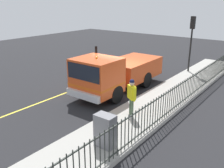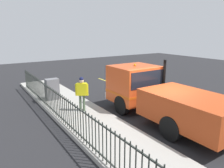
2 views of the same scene
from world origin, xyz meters
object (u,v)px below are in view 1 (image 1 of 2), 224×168
Objects in this scene: work_truck at (114,72)px; traffic_light_near at (192,33)px; traffic_cone at (80,86)px; utility_cabinet at (105,131)px; worker_standing at (132,94)px.

traffic_light_near is (1.95, 6.47, 1.70)m from work_truck.
work_truck is 2.23m from traffic_cone.
traffic_cone is (-5.02, 3.82, -0.44)m from utility_cabinet.
worker_standing is at bearing 139.30° from work_truck.
traffic_cone is (-3.66, -7.58, -2.61)m from traffic_light_near.
traffic_light_near reaches higher than utility_cabinet.
worker_standing is at bearing 103.42° from utility_cabinet.
work_truck is at bearing -8.29° from worker_standing.
utility_cabinet reaches higher than traffic_cone.
work_truck is at bearing 78.69° from traffic_light_near.
work_truck is 5.95m from utility_cabinet.
traffic_light_near reaches higher than traffic_cone.
worker_standing is 0.44× the size of traffic_light_near.
utility_cabinet is at bearing -37.24° from traffic_cone.
utility_cabinet is (0.63, -2.65, -0.45)m from worker_standing.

